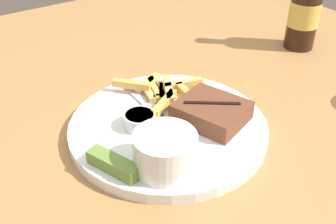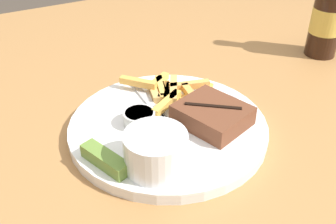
# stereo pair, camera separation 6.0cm
# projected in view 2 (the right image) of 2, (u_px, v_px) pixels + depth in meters

# --- Properties ---
(dining_table) EXTENTS (1.36, 1.39, 0.76)m
(dining_table) POSITION_uv_depth(u_px,v_px,m) (168.00, 163.00, 0.66)
(dining_table) COLOR #A87542
(dining_table) RESTS_ON ground_plane
(dinner_plate) EXTENTS (0.31, 0.31, 0.02)m
(dinner_plate) POSITION_uv_depth(u_px,v_px,m) (168.00, 127.00, 0.62)
(dinner_plate) COLOR white
(dinner_plate) RESTS_ON dining_table
(steak_portion) EXTENTS (0.12, 0.12, 0.03)m
(steak_portion) POSITION_uv_depth(u_px,v_px,m) (212.00, 115.00, 0.61)
(steak_portion) COLOR brown
(steak_portion) RESTS_ON dinner_plate
(fries_pile) EXTENTS (0.13, 0.14, 0.02)m
(fries_pile) POSITION_uv_depth(u_px,v_px,m) (172.00, 92.00, 0.67)
(fries_pile) COLOR #F0A948
(fries_pile) RESTS_ON dinner_plate
(coleslaw_cup) EXTENTS (0.09, 0.09, 0.05)m
(coleslaw_cup) POSITION_uv_depth(u_px,v_px,m) (156.00, 149.00, 0.51)
(coleslaw_cup) COLOR white
(coleslaw_cup) RESTS_ON dinner_plate
(dipping_sauce_cup) EXTENTS (0.05, 0.05, 0.02)m
(dipping_sauce_cup) POSITION_uv_depth(u_px,v_px,m) (139.00, 118.00, 0.60)
(dipping_sauce_cup) COLOR silver
(dipping_sauce_cup) RESTS_ON dinner_plate
(pickle_spear) EXTENTS (0.08, 0.05, 0.02)m
(pickle_spear) POSITION_uv_depth(u_px,v_px,m) (105.00, 159.00, 0.53)
(pickle_spear) COLOR olive
(pickle_spear) RESTS_ON dinner_plate
(fork_utensil) EXTENTS (0.13, 0.02, 0.00)m
(fork_utensil) POSITION_uv_depth(u_px,v_px,m) (147.00, 97.00, 0.67)
(fork_utensil) COLOR #B7B7BC
(fork_utensil) RESTS_ON dinner_plate
(knife_utensil) EXTENTS (0.05, 0.16, 0.01)m
(knife_utensil) POSITION_uv_depth(u_px,v_px,m) (195.00, 118.00, 0.62)
(knife_utensil) COLOR #B7B7BC
(knife_utensil) RESTS_ON dinner_plate
(beer_bottle) EXTENTS (0.07, 0.07, 0.23)m
(beer_bottle) POSITION_uv_depth(u_px,v_px,m) (327.00, 19.00, 0.81)
(beer_bottle) COLOR black
(beer_bottle) RESTS_ON dining_table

